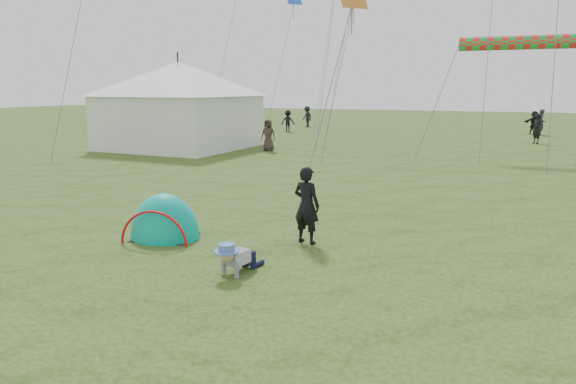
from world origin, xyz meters
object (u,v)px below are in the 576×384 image
at_px(crawling_toddler, 235,257).
at_px(event_marquee, 180,102).
at_px(popup_tent, 165,238).
at_px(standing_adult, 307,205).

bearing_deg(crawling_toddler, event_marquee, 138.97).
xyz_separation_m(popup_tent, event_marquee, (-9.31, 14.78, 2.45)).
distance_m(crawling_toddler, popup_tent, 2.85).
xyz_separation_m(crawling_toddler, standing_adult, (0.55, 2.19, 0.51)).
bearing_deg(crawling_toddler, popup_tent, 163.42).
xyz_separation_m(standing_adult, event_marquee, (-12.32, 13.98, 1.64)).
distance_m(crawling_toddler, event_marquee, 20.12).
bearing_deg(crawling_toddler, standing_adult, 88.91).
bearing_deg(popup_tent, crawling_toddler, -40.21).
relative_size(popup_tent, standing_adult, 1.21).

